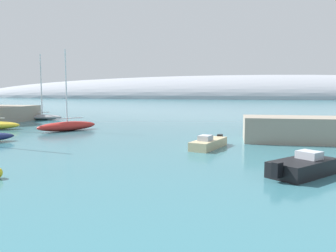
# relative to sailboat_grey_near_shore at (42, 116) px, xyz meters

# --- Properties ---
(distant_ridge) EXTENTS (359.26, 62.17, 26.37)m
(distant_ridge) POSITION_rel_sailboat_grey_near_shore_xyz_m (37.41, 153.64, -0.52)
(distant_ridge) COLOR #999EA8
(distant_ridge) RESTS_ON ground
(sailboat_grey_near_shore) EXTENTS (6.21, 2.41, 9.71)m
(sailboat_grey_near_shore) POSITION_rel_sailboat_grey_near_shore_xyz_m (0.00, 0.00, 0.00)
(sailboat_grey_near_shore) COLOR gray
(sailboat_grey_near_shore) RESTS_ON water
(sailboat_red_mid_mooring) EXTENTS (5.34, 6.30, 8.74)m
(sailboat_red_mid_mooring) POSITION_rel_sailboat_grey_near_shore_xyz_m (10.51, -12.30, 0.04)
(sailboat_red_mid_mooring) COLOR red
(sailboat_red_mid_mooring) RESTS_ON water
(motorboat_sand_foreground) EXTENTS (2.67, 4.78, 1.06)m
(motorboat_sand_foreground) POSITION_rel_sailboat_grey_near_shore_xyz_m (26.44, -20.60, -0.14)
(motorboat_sand_foreground) COLOR #C6B284
(motorboat_sand_foreground) RESTS_ON water
(motorboat_black_alongside_breakwater) EXTENTS (3.94, 4.10, 1.20)m
(motorboat_black_alongside_breakwater) POSITION_rel_sailboat_grey_near_shore_xyz_m (31.80, -28.02, -0.07)
(motorboat_black_alongside_breakwater) COLOR black
(motorboat_black_alongside_breakwater) RESTS_ON water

